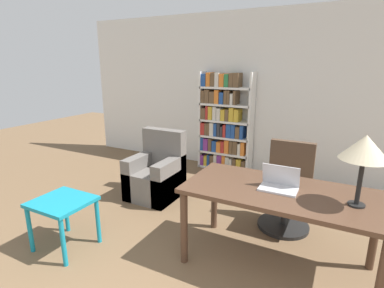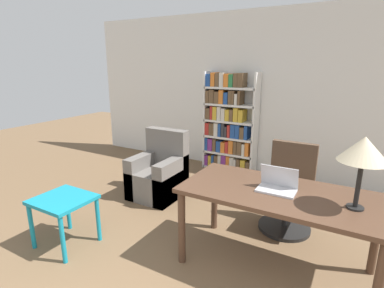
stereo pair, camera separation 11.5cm
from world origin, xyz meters
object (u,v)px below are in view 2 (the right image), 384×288
Objects in this scene: desk at (279,202)px; armchair at (159,175)px; office_chair at (288,193)px; table_lamp at (364,150)px; side_table_blue at (64,206)px; laptop at (277,185)px; bookshelf at (228,125)px.

desk is 2.05m from armchair.
office_chair reaches higher than desk.
armchair reaches higher than desk.
table_lamp is (0.59, -0.03, 0.56)m from desk.
armchair reaches higher than side_table_blue.
desk is 1.82× the size of armchair.
office_chair is at bearing 1.25° from armchair.
table_lamp reaches higher than side_table_blue.
desk is 1.73× the size of office_chair.
desk is 2.13m from side_table_blue.
office_chair is 2.45m from side_table_blue.
bookshelf is at bearing 122.39° from laptop.
bookshelf reaches higher than desk.
armchair is at bearing 157.71° from laptop.
table_lamp is at bearing -3.54° from laptop.
armchair is (-2.46, 0.79, -0.93)m from table_lamp.
table_lamp is at bearing -2.60° from desk.
armchair is at bearing -104.76° from bookshelf.
office_chair reaches higher than laptop.
table_lamp reaches higher than desk.
table_lamp is at bearing 14.89° from side_table_blue.
table_lamp is 0.61× the size of armchair.
laptop is at bearing -86.53° from office_chair.
laptop is 0.33× the size of office_chair.
table_lamp is 1.34m from office_chair.
bookshelf is (-2.06, 2.32, -0.43)m from table_lamp.
office_chair is (-0.66, 0.83, -0.82)m from table_lamp.
armchair is at bearing 157.68° from desk.
armchair is (0.13, 1.48, -0.13)m from side_table_blue.
desk is 0.85m from office_chair.
office_chair is 1.79× the size of side_table_blue.
office_chair is 2.07m from bookshelf.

